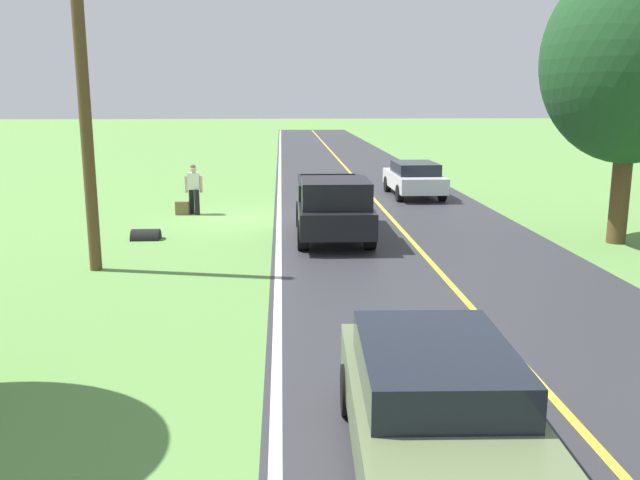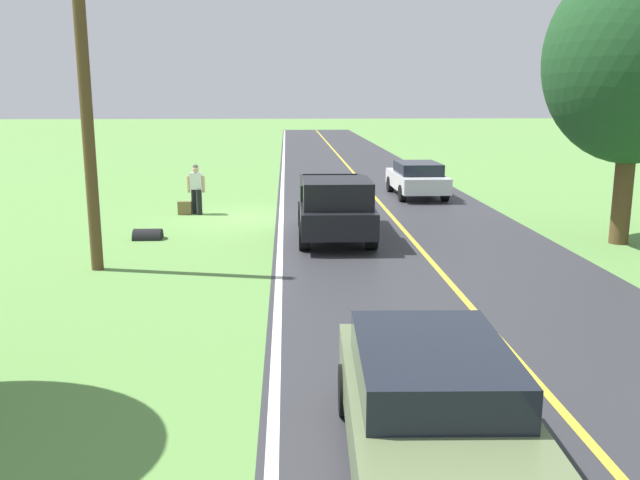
# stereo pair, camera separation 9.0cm
# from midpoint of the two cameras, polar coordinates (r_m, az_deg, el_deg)

# --- Properties ---
(ground_plane) EXTENTS (200.00, 200.00, 0.00)m
(ground_plane) POSITION_cam_midpoint_polar(r_m,az_deg,el_deg) (22.89, -6.17, 1.85)
(ground_plane) COLOR #609347
(road_surface) EXTENTS (7.94, 120.00, 0.00)m
(road_surface) POSITION_cam_midpoint_polar(r_m,az_deg,el_deg) (23.14, 6.24, 1.97)
(road_surface) COLOR #333338
(road_surface) RESTS_ON ground
(lane_edge_line) EXTENTS (0.16, 117.60, 0.00)m
(lane_edge_line) POSITION_cam_midpoint_polar(r_m,az_deg,el_deg) (22.85, -3.19, 1.90)
(lane_edge_line) COLOR silver
(lane_edge_line) RESTS_ON ground
(lane_centre_line) EXTENTS (0.14, 117.60, 0.00)m
(lane_centre_line) POSITION_cam_midpoint_polar(r_m,az_deg,el_deg) (23.14, 6.24, 1.98)
(lane_centre_line) COLOR gold
(lane_centre_line) RESTS_ON ground
(hitchhiker_walking) EXTENTS (0.62, 0.51, 1.75)m
(hitchhiker_walking) POSITION_cam_midpoint_polar(r_m,az_deg,el_deg) (23.79, -10.34, 4.50)
(hitchhiker_walking) COLOR black
(hitchhiker_walking) RESTS_ON ground
(suitcase_carried) EXTENTS (0.46, 0.20, 0.46)m
(suitcase_carried) POSITION_cam_midpoint_polar(r_m,az_deg,el_deg) (23.88, -11.30, 2.67)
(suitcase_carried) COLOR brown
(suitcase_carried) RESTS_ON ground
(pickup_truck_passing) EXTENTS (2.15, 5.42, 1.82)m
(pickup_truck_passing) POSITION_cam_midpoint_polar(r_m,az_deg,el_deg) (19.35, 1.41, 2.94)
(pickup_truck_passing) COLOR black
(pickup_truck_passing) RESTS_ON ground
(tree_far_side_near) EXTENTS (4.80, 4.80, 7.75)m
(tree_far_side_near) POSITION_cam_midpoint_polar(r_m,az_deg,el_deg) (20.31, 25.28, 13.59)
(tree_far_side_near) COLOR brown
(tree_far_side_near) RESTS_ON ground
(sedan_near_oncoming) EXTENTS (1.98, 4.43, 1.41)m
(sedan_near_oncoming) POSITION_cam_midpoint_polar(r_m,az_deg,el_deg) (27.92, 8.31, 5.22)
(sedan_near_oncoming) COLOR silver
(sedan_near_oncoming) RESTS_ON ground
(sedan_ahead_same_lane) EXTENTS (2.05, 4.46, 1.41)m
(sedan_ahead_same_lane) POSITION_cam_midpoint_polar(r_m,az_deg,el_deg) (7.63, 9.87, -13.73)
(sedan_ahead_same_lane) COLOR #66754C
(sedan_ahead_same_lane) RESTS_ON ground
(utility_pole_roadside) EXTENTS (0.28, 0.28, 7.55)m
(utility_pole_roadside) POSITION_cam_midpoint_polar(r_m,az_deg,el_deg) (16.42, -19.04, 10.49)
(utility_pole_roadside) COLOR brown
(utility_pole_roadside) RESTS_ON ground
(drainage_culvert) EXTENTS (0.80, 0.60, 0.60)m
(drainage_culvert) POSITION_cam_midpoint_polar(r_m,az_deg,el_deg) (20.05, -14.24, 0.08)
(drainage_culvert) COLOR black
(drainage_culvert) RESTS_ON ground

